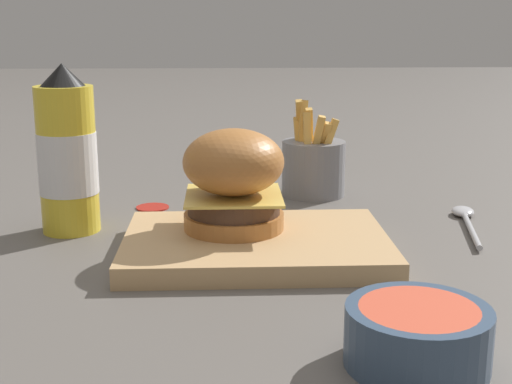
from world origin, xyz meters
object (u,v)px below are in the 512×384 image
object	(u,v)px
ketchup_bottle	(67,156)
side_bowl	(417,335)
burger	(234,179)
fries_basket	(313,166)
serving_board	(256,245)
spoon	(465,217)

from	to	relation	value
ketchup_bottle	side_bowl	bearing A→B (deg)	-47.59
burger	side_bowl	xyz separation A→B (m)	(0.14, -0.29, -0.06)
fries_basket	burger	bearing A→B (deg)	-116.32
serving_board	ketchup_bottle	xyz separation A→B (m)	(-0.23, 0.10, 0.08)
burger	spoon	distance (m)	0.33
fries_basket	spoon	world-z (taller)	fries_basket
serving_board	burger	size ratio (longest dim) A/B	2.54
serving_board	spoon	world-z (taller)	serving_board
burger	spoon	bearing A→B (deg)	17.20
ketchup_bottle	spoon	xyz separation A→B (m)	(0.51, 0.02, -0.09)
fries_basket	side_bowl	xyz separation A→B (m)	(0.01, -0.54, -0.02)
side_bowl	spoon	bearing A→B (deg)	66.51
burger	side_bowl	bearing A→B (deg)	-65.15
spoon	ketchup_bottle	bearing A→B (deg)	103.61
burger	spoon	xyz separation A→B (m)	(0.31, 0.09, -0.08)
side_bowl	ketchup_bottle	bearing A→B (deg)	132.41
serving_board	side_bowl	distance (m)	0.29
burger	spoon	size ratio (longest dim) A/B	0.65
burger	side_bowl	distance (m)	0.33
side_bowl	burger	bearing A→B (deg)	114.85
serving_board	spoon	size ratio (longest dim) A/B	1.64
ketchup_bottle	fries_basket	size ratio (longest dim) A/B	1.45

